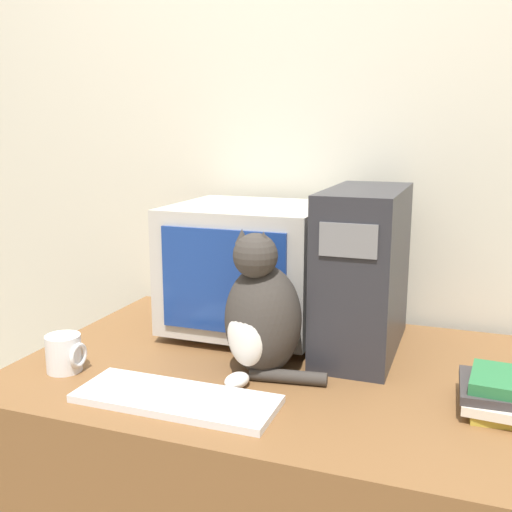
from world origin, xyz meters
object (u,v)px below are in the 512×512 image
object	(u,v)px
crt_monitor	(250,267)
keyboard	(176,398)
computer_tower	(363,271)
mug	(65,353)
book_stack	(498,393)
cat	(261,316)
pen	(139,379)

from	to	relation	value
crt_monitor	keyboard	size ratio (longest dim) A/B	0.96
crt_monitor	keyboard	distance (m)	0.56
computer_tower	mug	distance (m)	0.84
keyboard	book_stack	size ratio (longest dim) A/B	2.09
crt_monitor	mug	distance (m)	0.60
computer_tower	book_stack	xyz separation A→B (m)	(0.36, -0.28, -0.19)
cat	pen	size ratio (longest dim) A/B	2.90
crt_monitor	mug	size ratio (longest dim) A/B	4.70
keyboard	cat	world-z (taller)	cat
computer_tower	cat	size ratio (longest dim) A/B	1.22
book_stack	pen	bearing A→B (deg)	-170.61
pen	book_stack	bearing A→B (deg)	9.39
mug	keyboard	bearing A→B (deg)	-10.38
computer_tower	pen	bearing A→B (deg)	-139.10
computer_tower	crt_monitor	bearing A→B (deg)	174.26
pen	mug	bearing A→B (deg)	-177.16
cat	crt_monitor	bearing A→B (deg)	130.46
keyboard	cat	size ratio (longest dim) A/B	1.25
keyboard	cat	xyz separation A→B (m)	(0.13, 0.23, 0.15)
keyboard	mug	xyz separation A→B (m)	(-0.36, 0.07, 0.04)
computer_tower	keyboard	xyz separation A→B (m)	(-0.34, -0.49, -0.22)
keyboard	mug	size ratio (longest dim) A/B	4.88
keyboard	book_stack	xyz separation A→B (m)	(0.70, 0.22, 0.03)
cat	pen	xyz separation A→B (m)	(-0.27, -0.15, -0.15)
keyboard	pen	bearing A→B (deg)	152.08
computer_tower	mug	xyz separation A→B (m)	(-0.70, -0.43, -0.18)
crt_monitor	cat	distance (m)	0.34
keyboard	pen	distance (m)	0.16
book_stack	keyboard	bearing A→B (deg)	-162.85
computer_tower	book_stack	size ratio (longest dim) A/B	2.04
book_stack	pen	size ratio (longest dim) A/B	1.74
cat	mug	size ratio (longest dim) A/B	3.90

